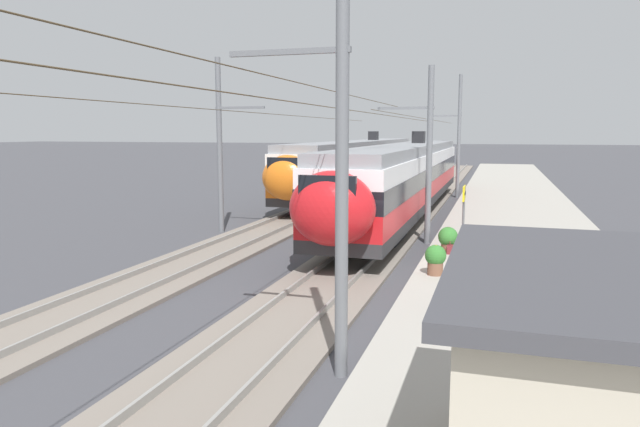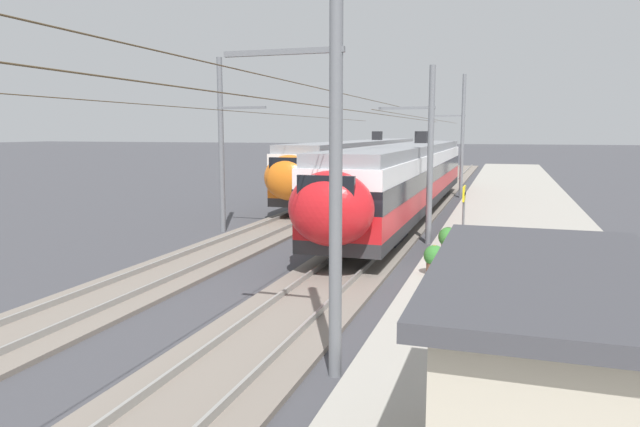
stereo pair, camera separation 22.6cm
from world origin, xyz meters
name	(u,v)px [view 1 (the left image)]	position (x,y,z in m)	size (l,w,h in m)	color
ground_plane	(384,274)	(0.00, 0.00, 0.00)	(400.00, 400.00, 0.00)	#424247
platform_slab	(528,278)	(0.00, -4.34, 0.20)	(120.00, 6.52, 0.40)	#A39E93
track_near	(345,269)	(0.00, 1.29, 0.07)	(120.00, 3.00, 0.28)	slate
track_far	(201,259)	(0.00, 6.55, 0.07)	(120.00, 3.00, 0.28)	slate
train_near_platform	(406,176)	(12.43, 1.29, 2.23)	(29.53, 2.89, 4.27)	#2D2D30
train_far_track	(359,163)	(23.84, 6.55, 2.23)	(31.61, 2.90, 4.27)	#2D2D30
catenary_mast_west	(334,175)	(-7.85, -0.55, 3.76)	(38.39, 2.29, 7.06)	slate
catenary_mast_mid	(426,152)	(5.58, -0.55, 3.73)	(38.39, 2.29, 7.11)	slate
catenary_mast_east	(457,135)	(22.89, -0.57, 4.29)	(38.39, 2.29, 8.36)	slate
catenary_mast_far_side	(222,143)	(5.59, 8.44, 4.02)	(38.39, 2.34, 7.76)	slate
platform_sign	(464,205)	(1.83, -2.31, 2.12)	(0.70, 0.08, 2.35)	#59595B
passenger_walking	(459,275)	(-4.78, -2.62, 1.34)	(0.53, 0.22, 1.69)	#383842
handbag_beside_passenger	(466,298)	(-3.91, -2.75, 0.56)	(0.32, 0.18, 0.44)	maroon
handbag_near_sign	(450,249)	(1.93, -1.89, 0.56)	(0.32, 0.18, 0.44)	maroon
potted_plant_platform_edge	(448,238)	(2.25, -1.80, 0.89)	(0.68, 0.68, 0.87)	brown
potted_plant_by_shelter	(435,258)	(-1.17, -1.73, 0.90)	(0.62, 0.62, 0.89)	brown
platform_shelter	(558,388)	(-11.41, -4.07, 1.81)	(4.64, 2.39, 2.78)	#B7AD99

